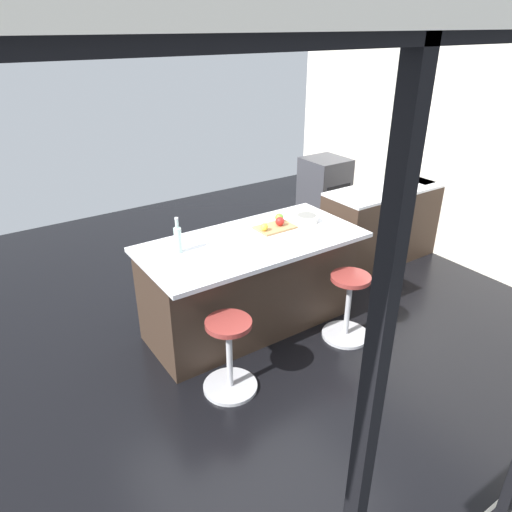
{
  "coord_description": "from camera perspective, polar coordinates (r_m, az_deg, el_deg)",
  "views": [
    {
      "loc": [
        2.19,
        3.33,
        2.66
      ],
      "look_at": [
        0.05,
        0.17,
        0.79
      ],
      "focal_mm": 33.29,
      "sensor_mm": 36.0,
      "label": 1
    }
  ],
  "objects": [
    {
      "name": "ground_plane",
      "position": [
        4.79,
        -0.62,
        -7.55
      ],
      "size": [
        7.39,
        7.39,
        0.0
      ],
      "primitive_type": "plane",
      "color": "black"
    },
    {
      "name": "stool_by_window",
      "position": [
        4.46,
        10.96,
        -6.22
      ],
      "size": [
        0.44,
        0.44,
        0.65
      ],
      "color": "#B7B7BC",
      "rests_on": "ground_plane"
    },
    {
      "name": "oven_range",
      "position": [
        7.26,
        8.24,
        8.13
      ],
      "size": [
        0.6,
        0.61,
        0.88
      ],
      "color": "#38383D",
      "rests_on": "ground_plane"
    },
    {
      "name": "kitchen_island",
      "position": [
        4.47,
        -0.7,
        -3.21
      ],
      "size": [
        2.01,
        0.98,
        0.93
      ],
      "color": "#38281E",
      "rests_on": "ground_plane"
    },
    {
      "name": "stool_middle",
      "position": [
        3.81,
        -3.21,
        -12.1
      ],
      "size": [
        0.44,
        0.44,
        0.65
      ],
      "color": "#B7B7BC",
      "rests_on": "ground_plane"
    },
    {
      "name": "apple_yellow",
      "position": [
        4.35,
        0.99,
        3.5
      ],
      "size": [
        0.07,
        0.07,
        0.07
      ],
      "primitive_type": "sphere",
      "color": "gold",
      "rests_on": "cutting_board"
    },
    {
      "name": "cutting_board",
      "position": [
        4.47,
        2.29,
        3.45
      ],
      "size": [
        0.36,
        0.24,
        0.02
      ],
      "primitive_type": "cube",
      "color": "tan",
      "rests_on": "kitchen_island"
    },
    {
      "name": "fruit_bowl",
      "position": [
        4.63,
        6.12,
        4.55
      ],
      "size": [
        0.22,
        0.22,
        0.07
      ],
      "color": "silver",
      "rests_on": "kitchen_island"
    },
    {
      "name": "interior_partition_left",
      "position": [
        6.17,
        22.46,
        12.2
      ],
      "size": [
        0.12,
        5.26,
        2.74
      ],
      "color": "silver",
      "rests_on": "ground_plane"
    },
    {
      "name": "sink_cabinet",
      "position": [
        6.29,
        17.42,
        4.51
      ],
      "size": [
        2.32,
        0.6,
        1.19
      ],
      "color": "#38281E",
      "rests_on": "ground_plane"
    },
    {
      "name": "apple_green",
      "position": [
        4.56,
        2.81,
        4.64
      ],
      "size": [
        0.08,
        0.08,
        0.08
      ],
      "primitive_type": "sphere",
      "color": "#609E2D",
      "rests_on": "cutting_board"
    },
    {
      "name": "water_bottle",
      "position": [
        4.0,
        -9.36,
        2.04
      ],
      "size": [
        0.06,
        0.06,
        0.31
      ],
      "color": "silver",
      "rests_on": "kitchen_island"
    },
    {
      "name": "apple_red",
      "position": [
        4.47,
        2.88,
        4.18
      ],
      "size": [
        0.09,
        0.09,
        0.09
      ],
      "primitive_type": "sphere",
      "color": "red",
      "rests_on": "cutting_board"
    }
  ]
}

